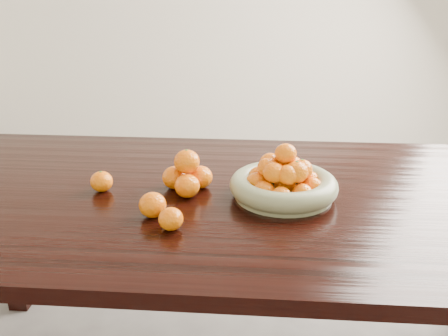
# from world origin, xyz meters

# --- Properties ---
(dining_table) EXTENTS (2.00, 1.00, 0.75)m
(dining_table) POSITION_xyz_m (0.00, 0.00, 0.66)
(dining_table) COLOR black
(dining_table) RESTS_ON ground
(fruit_bowl) EXTENTS (0.30, 0.30, 0.15)m
(fruit_bowl) POSITION_xyz_m (0.14, -0.02, 0.79)
(fruit_bowl) COLOR gray
(fruit_bowl) RESTS_ON dining_table
(orange_pyramid) EXTENTS (0.14, 0.14, 0.12)m
(orange_pyramid) POSITION_xyz_m (-0.13, -0.00, 0.80)
(orange_pyramid) COLOR orange
(orange_pyramid) RESTS_ON dining_table
(loose_orange_0) EXTENTS (0.06, 0.06, 0.06)m
(loose_orange_0) POSITION_xyz_m (-0.37, -0.02, 0.78)
(loose_orange_0) COLOR orange
(loose_orange_0) RESTS_ON dining_table
(loose_orange_1) EXTENTS (0.07, 0.07, 0.06)m
(loose_orange_1) POSITION_xyz_m (-0.19, -0.17, 0.78)
(loose_orange_1) COLOR orange
(loose_orange_1) RESTS_ON dining_table
(loose_orange_2) EXTENTS (0.06, 0.06, 0.06)m
(loose_orange_2) POSITION_xyz_m (-0.13, -0.24, 0.78)
(loose_orange_2) COLOR orange
(loose_orange_2) RESTS_ON dining_table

